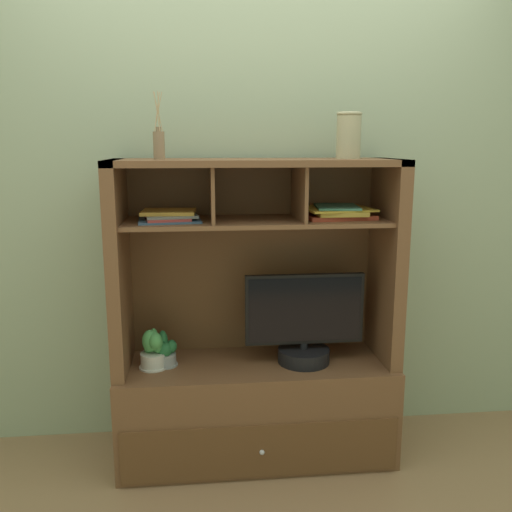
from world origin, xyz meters
name	(u,v)px	position (x,y,z in m)	size (l,w,h in m)	color
floor_plane	(256,452)	(0.00, 0.00, -0.01)	(6.00, 6.00, 0.02)	#96714D
back_wall	(250,170)	(0.00, 0.27, 1.40)	(6.00, 0.02, 2.80)	#9BAB89
media_console	(256,368)	(0.00, 0.01, 0.44)	(1.33, 0.52, 1.46)	brown
tv_monitor	(304,328)	(0.23, -0.04, 0.66)	(0.57, 0.25, 0.44)	black
potted_orchid	(165,352)	(-0.44, 0.00, 0.55)	(0.11, 0.12, 0.17)	gray
potted_fern	(153,350)	(-0.49, -0.03, 0.57)	(0.14, 0.14, 0.19)	silver
magazine_stack_left	(337,212)	(0.39, 0.01, 1.21)	(0.35, 0.32, 0.06)	#9C3824
magazine_stack_centre	(169,216)	(-0.40, 0.01, 1.21)	(0.30, 0.30, 0.05)	#385473
diffuser_bottle	(159,144)	(-0.43, -0.01, 1.53)	(0.05, 0.05, 0.29)	#886C4E
ceramic_vase	(349,135)	(0.43, 0.02, 1.57)	(0.12, 0.12, 0.21)	tan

